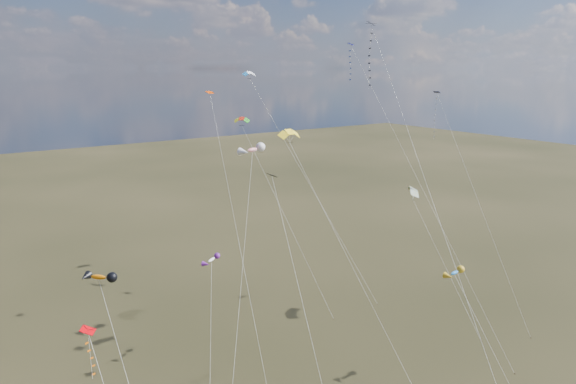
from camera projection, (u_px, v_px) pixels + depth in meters
diamond_black_high at (379, 77)px, 52.47m from camera, size 10.91×31.75×37.67m
diamond_navy_tall at (361, 83)px, 68.38m from camera, size 2.32×27.48×36.28m
diamond_black_mid at (290, 252)px, 48.63m from camera, size 4.07×16.92×22.64m
diamond_red_low at (92, 360)px, 39.54m from camera, size 2.01×8.50×13.64m
diamond_navy_right at (440, 126)px, 69.41m from camera, size 2.35×16.42×29.94m
diamond_orange_center at (226, 174)px, 60.63m from camera, size 3.71×18.27×30.18m
parafoil_yellow at (290, 133)px, 57.52m from camera, size 4.13×20.65×26.66m
parafoil_blue_white at (250, 75)px, 80.10m from camera, size 8.38×23.48×32.82m
parafoil_striped at (414, 189)px, 66.67m from camera, size 3.76×12.27×18.45m
parafoil_tricolor at (242, 120)px, 74.09m from camera, size 5.40×17.93×26.41m
novelty_orange_black at (99, 278)px, 45.00m from camera, size 2.74×12.10×15.58m
novelty_white_purple at (212, 260)px, 57.54m from camera, size 5.32×7.75×12.38m
novelty_redwhite_stripe at (252, 150)px, 60.81m from camera, size 12.38×14.02×24.19m
novelty_blue_yellow at (455, 273)px, 53.31m from camera, size 2.59×11.12×12.68m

